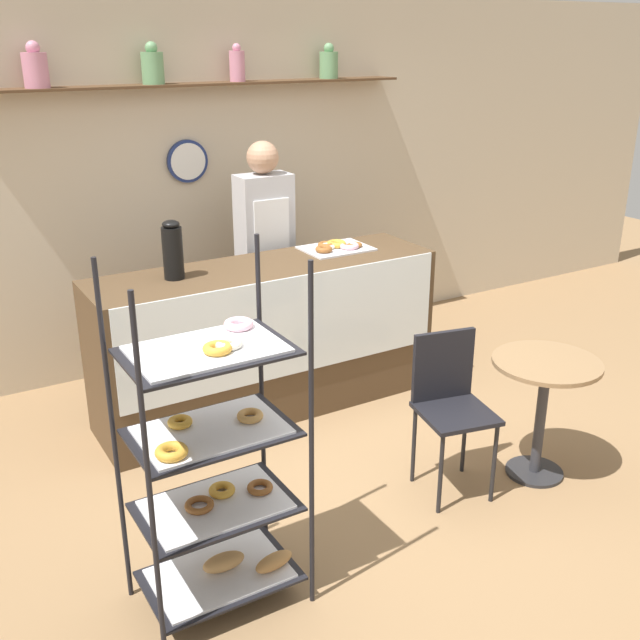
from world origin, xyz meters
name	(u,v)px	position (x,y,z in m)	size (l,w,h in m)	color
ground_plane	(353,479)	(0.00, 0.00, 0.00)	(14.00, 14.00, 0.00)	olive
back_wall	(196,183)	(0.00, 2.19, 1.37)	(10.00, 0.30, 2.70)	beige
display_counter	(268,338)	(0.00, 1.06, 0.51)	(2.31, 0.63, 1.02)	#4C3823
pastry_rack	(216,469)	(-1.04, -0.51, 0.68)	(0.72, 0.48, 1.61)	black
person_worker	(265,250)	(0.26, 1.58, 0.96)	(0.39, 0.23, 1.73)	#282833
cafe_table	(544,391)	(0.95, -0.49, 0.53)	(0.60, 0.60, 0.72)	#262628
cafe_chair	(449,395)	(0.43, -0.30, 0.56)	(0.45, 0.45, 0.90)	black
coffee_carafe	(173,250)	(-0.60, 1.09, 1.19)	(0.12, 0.12, 0.36)	black
donut_tray_counter	(336,247)	(0.59, 1.14, 1.04)	(0.46, 0.35, 0.05)	silver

